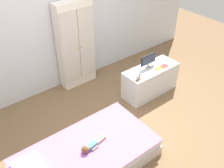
# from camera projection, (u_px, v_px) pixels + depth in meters

# --- Properties ---
(ground_plane) EXTENTS (10.00, 10.00, 0.02)m
(ground_plane) POSITION_uv_depth(u_px,v_px,m) (112.00, 132.00, 3.94)
(ground_plane) COLOR brown
(back_wall) EXTENTS (6.40, 0.05, 2.70)m
(back_wall) POSITION_uv_depth(u_px,v_px,m) (51.00, 15.00, 4.14)
(back_wall) COLOR silver
(back_wall) RESTS_ON ground_plane
(bed) EXTENTS (1.79, 0.98, 0.28)m
(bed) POSITION_uv_depth(u_px,v_px,m) (87.00, 157.00, 3.38)
(bed) COLOR beige
(bed) RESTS_ON ground_plane
(doll) EXTENTS (0.39, 0.15, 0.10)m
(doll) POSITION_uv_depth(u_px,v_px,m) (90.00, 147.00, 3.29)
(doll) COLOR #4C84C6
(doll) RESTS_ON bed
(wardrobe) EXTENTS (0.65, 0.26, 1.56)m
(wardrobe) POSITION_uv_depth(u_px,v_px,m) (76.00, 45.00, 4.53)
(wardrobe) COLOR white
(wardrobe) RESTS_ON ground_plane
(tv_stand) EXTENTS (1.00, 0.40, 0.51)m
(tv_stand) POSITION_uv_depth(u_px,v_px,m) (150.00, 80.00, 4.57)
(tv_stand) COLOR silver
(tv_stand) RESTS_ON ground_plane
(tv_monitor) EXTENTS (0.32, 0.10, 0.23)m
(tv_monitor) POSITION_uv_depth(u_px,v_px,m) (148.00, 60.00, 4.38)
(tv_monitor) COLOR #99999E
(tv_monitor) RESTS_ON tv_stand
(rocking_horse_toy) EXTENTS (0.10, 0.04, 0.12)m
(rocking_horse_toy) POSITION_uv_depth(u_px,v_px,m) (139.00, 77.00, 4.11)
(rocking_horse_toy) COLOR #8E6642
(rocking_horse_toy) RESTS_ON tv_stand
(book_yellow) EXTENTS (0.13, 0.08, 0.01)m
(book_yellow) POSITION_uv_depth(u_px,v_px,m) (158.00, 69.00, 4.40)
(book_yellow) COLOR gold
(book_yellow) RESTS_ON tv_stand
(book_red) EXTENTS (0.14, 0.10, 0.01)m
(book_red) POSITION_uv_depth(u_px,v_px,m) (164.00, 66.00, 4.47)
(book_red) COLOR #CC3838
(book_red) RESTS_ON tv_stand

